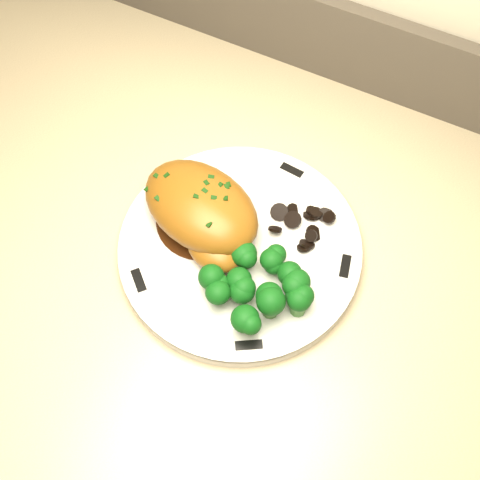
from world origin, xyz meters
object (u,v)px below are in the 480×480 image
at_px(plate, 240,248).
at_px(chicken_breast, 202,211).
at_px(counter, 283,393).
at_px(broccoli_florets, 261,286).

distance_m(plate, chicken_breast, 0.06).
bearing_deg(counter, plate, 178.47).
xyz_separation_m(plate, broccoli_florets, (0.05, -0.05, 0.03)).
bearing_deg(plate, chicken_breast, 174.98).
bearing_deg(plate, broccoli_florets, -43.39).
bearing_deg(broccoli_florets, plate, 136.61).
height_order(counter, plate, counter).
bearing_deg(broccoli_florets, counter, 46.95).
height_order(plate, broccoli_florets, broccoli_florets).
relative_size(plate, chicken_breast, 1.64).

